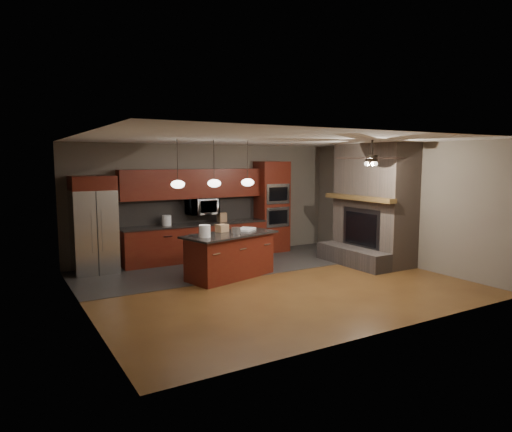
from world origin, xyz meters
TOP-DOWN VIEW (x-y plane):
  - ground at (0.00, 0.00)m, footprint 7.00×7.00m
  - ceiling at (0.00, 0.00)m, footprint 7.00×6.00m
  - back_wall at (0.00, 3.00)m, footprint 7.00×0.02m
  - right_wall at (3.50, 0.00)m, footprint 0.02×6.00m
  - left_wall at (-3.50, 0.00)m, footprint 0.02×6.00m
  - slate_tile_patch at (0.00, 1.80)m, footprint 7.00×2.40m
  - fireplace_column at (3.04, 0.40)m, footprint 1.30×2.10m
  - back_cabinetry at (-0.48, 2.74)m, footprint 3.59×0.64m
  - oven_tower at (1.70, 2.69)m, footprint 0.80×0.63m
  - microwave at (-0.27, 2.75)m, footprint 0.73×0.41m
  - refrigerator at (-2.83, 2.62)m, footprint 0.89×0.75m
  - kitchen_island at (-0.50, 0.81)m, footprint 2.14×1.39m
  - white_bucket at (-1.14, 0.64)m, footprint 0.24×0.24m
  - paint_can at (-0.40, 0.75)m, footprint 0.24×0.24m
  - paint_tray at (-0.03, 1.02)m, footprint 0.55×0.52m
  - cardboard_box at (-0.55, 1.09)m, footprint 0.29×0.25m
  - counter_bucket at (-1.19, 2.70)m, footprint 0.27×0.27m
  - counter_box at (0.22, 2.65)m, footprint 0.22×0.18m
  - pendant_left at (-1.65, 0.70)m, footprint 0.26×0.26m
  - pendant_center at (-0.90, 0.70)m, footprint 0.26×0.26m
  - pendant_right at (-0.15, 0.70)m, footprint 0.26×0.26m
  - ceiling_fan at (1.80, -0.80)m, footprint 1.27×1.33m

SIDE VIEW (x-z plane):
  - ground at x=0.00m, z-range 0.00..0.00m
  - slate_tile_patch at x=0.00m, z-range 0.00..0.01m
  - kitchen_island at x=-0.50m, z-range 0.01..0.93m
  - back_cabinetry at x=-0.48m, z-range -0.21..1.99m
  - paint_tray at x=-0.03m, z-range 0.92..0.96m
  - paint_can at x=-0.40m, z-range 0.92..1.05m
  - cardboard_box at x=-0.55m, z-range 0.92..1.08m
  - counter_box at x=0.22m, z-range 0.90..1.12m
  - counter_bucket at x=-1.19m, z-range 0.90..1.14m
  - white_bucket at x=-1.14m, z-range 0.92..1.16m
  - refrigerator at x=-2.83m, z-range 0.00..2.09m
  - oven_tower at x=1.70m, z-range 0.00..2.38m
  - fireplace_column at x=3.04m, z-range -0.10..2.70m
  - microwave at x=-0.27m, z-range 1.05..1.55m
  - back_wall at x=0.00m, z-range 0.00..2.80m
  - right_wall at x=3.50m, z-range 0.00..2.80m
  - left_wall at x=-3.50m, z-range 0.00..2.80m
  - pendant_left at x=-1.65m, z-range 1.51..2.42m
  - pendant_center at x=-0.90m, z-range 1.51..2.42m
  - pendant_right at x=-0.15m, z-range 1.51..2.42m
  - ceiling_fan at x=1.80m, z-range 2.25..2.66m
  - ceiling at x=0.00m, z-range 2.79..2.81m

